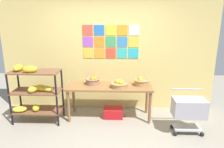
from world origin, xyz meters
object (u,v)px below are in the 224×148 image
produce_crate_under_table (113,112)px  shopping_cart (189,109)px  banana_shelf_unit (35,90)px  display_table (109,90)px  fruit_basket_right (93,80)px  fruit_basket_back_left (141,82)px  fruit_basket_back_right (119,84)px

produce_crate_under_table → shopping_cart: size_ratio=0.51×
banana_shelf_unit → display_table: size_ratio=0.68×
fruit_basket_right → shopping_cart: 2.01m
fruit_basket_back_left → fruit_basket_right: same height
fruit_basket_right → shopping_cart: (1.87, -0.66, -0.33)m
fruit_basket_back_left → fruit_basket_back_right: bearing=-162.6°
display_table → fruit_basket_right: 0.41m
shopping_cart → fruit_basket_right: bearing=154.6°
banana_shelf_unit → shopping_cart: 3.05m
fruit_basket_back_left → fruit_basket_back_right: fruit_basket_back_left is taller
fruit_basket_back_right → fruit_basket_back_left: bearing=17.4°
fruit_basket_back_right → shopping_cart: size_ratio=0.45×
banana_shelf_unit → produce_crate_under_table: bearing=8.7°
banana_shelf_unit → shopping_cart: (3.03, -0.33, -0.22)m
fruit_basket_back_left → produce_crate_under_table: bearing=-175.4°
produce_crate_under_table → shopping_cart: bearing=-22.1°
banana_shelf_unit → fruit_basket_right: size_ratio=3.88×
fruit_basket_right → shopping_cart: fruit_basket_right is taller
display_table → shopping_cart: size_ratio=2.21×
fruit_basket_back_right → produce_crate_under_table: (-0.12, 0.10, -0.69)m
fruit_basket_right → fruit_basket_back_left: bearing=-2.1°
produce_crate_under_table → shopping_cart: shopping_cart is taller
banana_shelf_unit → produce_crate_under_table: 1.73m
fruit_basket_back_right → shopping_cart: bearing=-20.2°
banana_shelf_unit → produce_crate_under_table: banana_shelf_unit is taller
fruit_basket_right → fruit_basket_back_right: (0.57, -0.18, -0.02)m
produce_crate_under_table → fruit_basket_right: bearing=169.1°
shopping_cart → fruit_basket_back_left: bearing=137.3°
display_table → produce_crate_under_table: display_table is taller
fruit_basket_back_right → produce_crate_under_table: fruit_basket_back_right is taller
fruit_basket_right → produce_crate_under_table: fruit_basket_right is taller
fruit_basket_back_left → shopping_cart: fruit_basket_back_left is taller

